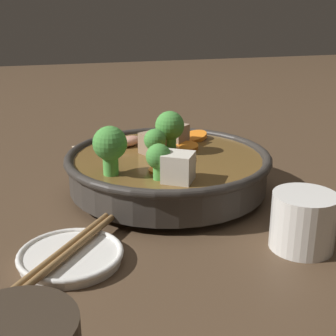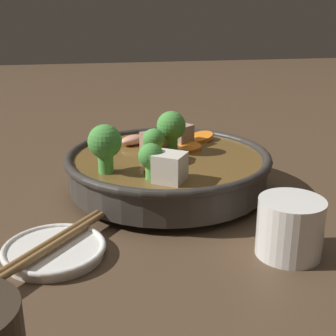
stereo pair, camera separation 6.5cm
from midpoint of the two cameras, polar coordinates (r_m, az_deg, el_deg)
ground_plane at (r=0.66m, az=2.81°, el=-2.94°), size 3.00×3.00×0.00m
stirfry_bowl at (r=0.64m, az=2.77°, el=0.18°), size 0.28×0.28×0.11m
side_saucer at (r=0.50m, az=-10.11°, el=-9.97°), size 0.11×0.11×0.01m
tea_cup at (r=0.51m, az=18.21°, el=-6.91°), size 0.07×0.07×0.06m
napkin at (r=0.86m, az=-3.71°, el=2.69°), size 0.12×0.10×0.00m
chopsticks_pair at (r=0.50m, az=-10.17°, el=-9.01°), size 0.15×0.18×0.01m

